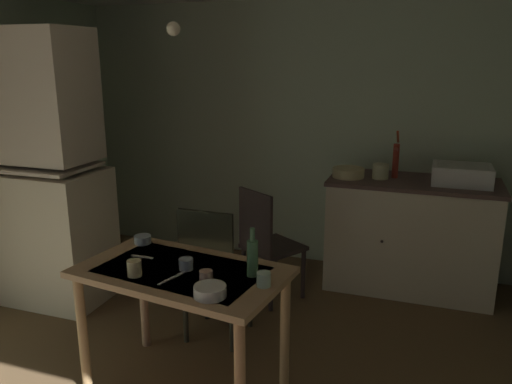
% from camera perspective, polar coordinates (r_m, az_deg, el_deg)
% --- Properties ---
extents(ground_plane, '(5.08, 5.08, 0.00)m').
position_cam_1_polar(ground_plane, '(3.46, -4.40, -18.24)').
color(ground_plane, brown).
extents(wall_back, '(4.18, 0.10, 2.37)m').
position_cam_1_polar(wall_back, '(4.73, 4.44, 6.38)').
color(wall_back, beige).
rests_on(wall_back, ground).
extents(hutch_cabinet, '(0.86, 0.59, 2.10)m').
position_cam_1_polar(hutch_cabinet, '(4.21, -22.62, 1.35)').
color(hutch_cabinet, beige).
rests_on(hutch_cabinet, ground).
extents(counter_cabinet, '(1.34, 0.64, 0.93)m').
position_cam_1_polar(counter_cabinet, '(4.39, 16.91, -4.63)').
color(counter_cabinet, beige).
rests_on(counter_cabinet, ground).
extents(sink_basin, '(0.44, 0.34, 0.15)m').
position_cam_1_polar(sink_basin, '(4.25, 22.13, 1.86)').
color(sink_basin, white).
rests_on(sink_basin, counter_cabinet).
extents(hand_pump, '(0.05, 0.27, 0.39)m').
position_cam_1_polar(hand_pump, '(4.28, 15.46, 3.76)').
color(hand_pump, maroon).
rests_on(hand_pump, counter_cabinet).
extents(mixing_bowl_counter, '(0.26, 0.26, 0.08)m').
position_cam_1_polar(mixing_bowl_counter, '(4.25, 10.34, 2.18)').
color(mixing_bowl_counter, beige).
rests_on(mixing_bowl_counter, counter_cabinet).
extents(stoneware_crock, '(0.13, 0.13, 0.12)m').
position_cam_1_polar(stoneware_crock, '(4.24, 13.83, 2.28)').
color(stoneware_crock, beige).
rests_on(stoneware_crock, counter_cabinet).
extents(dining_table, '(1.22, 0.81, 0.76)m').
position_cam_1_polar(dining_table, '(2.89, -8.29, -10.61)').
color(dining_table, tan).
rests_on(dining_table, ground).
extents(chair_far_side, '(0.40, 0.40, 0.96)m').
position_cam_1_polar(chair_far_side, '(3.43, -4.82, -8.97)').
color(chair_far_side, '#29281F').
rests_on(chair_far_side, ground).
extents(chair_by_counter, '(0.55, 0.55, 0.92)m').
position_cam_1_polar(chair_by_counter, '(3.99, 1.22, -5.71)').
color(chair_by_counter, '#2B2122').
rests_on(chair_by_counter, ground).
extents(serving_bowl_wide, '(0.10, 0.10, 0.05)m').
position_cam_1_polar(serving_bowl_wide, '(3.26, -12.62, -5.24)').
color(serving_bowl_wide, '#9EB2C6').
rests_on(serving_bowl_wide, dining_table).
extents(soup_bowl_small, '(0.16, 0.16, 0.06)m').
position_cam_1_polar(soup_bowl_small, '(2.52, -5.21, -11.04)').
color(soup_bowl_small, white).
rests_on(soup_bowl_small, dining_table).
extents(mug_tall, '(0.08, 0.08, 0.09)m').
position_cam_1_polar(mug_tall, '(2.80, -13.51, -8.33)').
color(mug_tall, beige).
rests_on(mug_tall, dining_table).
extents(mug_dark, '(0.07, 0.07, 0.07)m').
position_cam_1_polar(mug_dark, '(2.61, 0.87, -9.80)').
color(mug_dark, '#ADD1C1').
rests_on(mug_dark, dining_table).
extents(teacup_mint, '(0.08, 0.08, 0.06)m').
position_cam_1_polar(teacup_mint, '(2.83, -7.88, -8.02)').
color(teacup_mint, '#9EB2C6').
rests_on(teacup_mint, dining_table).
extents(teacup_cream, '(0.07, 0.07, 0.07)m').
position_cam_1_polar(teacup_cream, '(2.66, -5.63, -9.46)').
color(teacup_cream, tan).
rests_on(teacup_cream, dining_table).
extents(glass_bottle, '(0.06, 0.06, 0.27)m').
position_cam_1_polar(glass_bottle, '(2.70, -0.40, -7.31)').
color(glass_bottle, '#4C7F56').
rests_on(glass_bottle, dining_table).
extents(table_knife, '(0.07, 0.19, 0.00)m').
position_cam_1_polar(table_knife, '(2.75, -9.45, -9.52)').
color(table_knife, silver).
rests_on(table_knife, dining_table).
extents(teaspoon_near_bowl, '(0.14, 0.02, 0.00)m').
position_cam_1_polar(teaspoon_near_bowl, '(3.05, -12.68, -7.11)').
color(teaspoon_near_bowl, beige).
rests_on(teaspoon_near_bowl, dining_table).
extents(teaspoon_by_cup, '(0.05, 0.13, 0.00)m').
position_cam_1_polar(teaspoon_by_cup, '(2.86, -0.03, -8.23)').
color(teaspoon_by_cup, beige).
rests_on(teaspoon_by_cup, dining_table).
extents(pendant_bulb, '(0.08, 0.08, 0.08)m').
position_cam_1_polar(pendant_bulb, '(3.02, -9.28, 17.67)').
color(pendant_bulb, '#F9EFCC').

